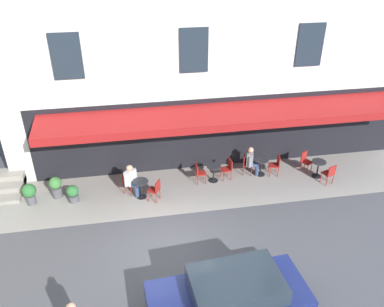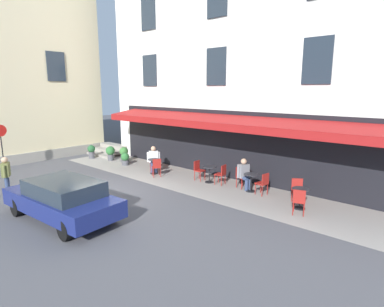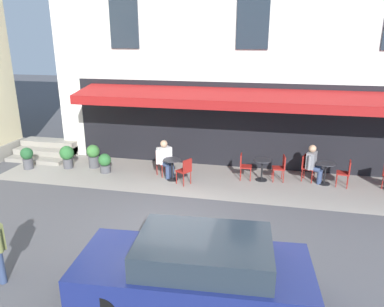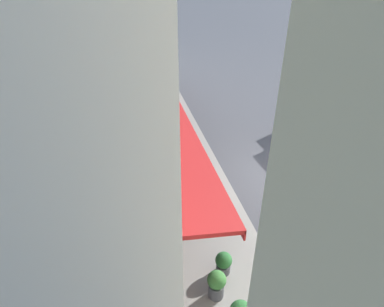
% 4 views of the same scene
% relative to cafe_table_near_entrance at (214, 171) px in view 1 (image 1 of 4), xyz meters
% --- Properties ---
extents(ground_plane, '(70.00, 70.00, 0.00)m').
position_rel_cafe_table_near_entrance_xyz_m(ground_plane, '(2.29, 3.75, -0.49)').
color(ground_plane, '#4C4C51').
extents(sidewalk_cafe_terrace, '(20.50, 3.20, 0.01)m').
position_rel_cafe_table_near_entrance_xyz_m(sidewalk_cafe_terrace, '(-0.96, 0.35, -0.49)').
color(sidewalk_cafe_terrace, gray).
rests_on(sidewalk_cafe_terrace, ground_plane).
extents(cafe_table_near_entrance, '(0.60, 0.60, 0.75)m').
position_rel_cafe_table_near_entrance_xyz_m(cafe_table_near_entrance, '(0.00, 0.00, 0.00)').
color(cafe_table_near_entrance, black).
rests_on(cafe_table_near_entrance, ground_plane).
extents(cafe_chair_red_corner_right, '(0.45, 0.45, 0.91)m').
position_rel_cafe_table_near_entrance_xyz_m(cafe_chair_red_corner_right, '(-0.63, -0.08, 0.06)').
color(cafe_chair_red_corner_right, maroon).
rests_on(cafe_chair_red_corner_right, ground_plane).
extents(cafe_chair_red_facing_street, '(0.42, 0.42, 0.91)m').
position_rel_cafe_table_near_entrance_xyz_m(cafe_chair_red_facing_street, '(0.63, 0.03, 0.06)').
color(cafe_chair_red_facing_street, maroon).
rests_on(cafe_chair_red_facing_street, ground_plane).
extents(cafe_table_mid_terrace, '(0.60, 0.60, 0.75)m').
position_rel_cafe_table_near_entrance_xyz_m(cafe_table_mid_terrace, '(-2.09, -0.12, 0.00)').
color(cafe_table_mid_terrace, black).
rests_on(cafe_table_mid_terrace, ground_plane).
extents(cafe_chair_red_near_door, '(0.46, 0.46, 0.91)m').
position_rel_cafe_table_near_entrance_xyz_m(cafe_chair_red_near_door, '(-2.71, -0.02, 0.06)').
color(cafe_chair_red_near_door, maroon).
rests_on(cafe_chair_red_near_door, ground_plane).
extents(cafe_chair_red_kerbside, '(0.50, 0.50, 0.91)m').
position_rel_cafe_table_near_entrance_xyz_m(cafe_chair_red_kerbside, '(-1.49, -0.31, 0.06)').
color(cafe_chair_red_kerbside, maroon).
rests_on(cafe_chair_red_kerbside, ground_plane).
extents(cafe_table_streetside, '(0.60, 0.60, 0.75)m').
position_rel_cafe_table_near_entrance_xyz_m(cafe_table_streetside, '(-4.42, 0.43, 0.00)').
color(cafe_table_streetside, black).
rests_on(cafe_table_streetside, ground_plane).
extents(cafe_chair_red_corner_left, '(0.51, 0.51, 0.91)m').
position_rel_cafe_table_near_entrance_xyz_m(cafe_chair_red_corner_left, '(-4.62, 1.03, 0.06)').
color(cafe_chair_red_corner_left, maroon).
rests_on(cafe_chair_red_corner_left, ground_plane).
extents(cafe_chair_red_back_row, '(0.55, 0.55, 0.91)m').
position_rel_cafe_table_near_entrance_xyz_m(cafe_chair_red_back_row, '(-4.08, -0.10, 0.06)').
color(cafe_chair_red_back_row, maroon).
rests_on(cafe_chair_red_back_row, ground_plane).
extents(cafe_table_far_end, '(0.60, 0.60, 0.75)m').
position_rel_cafe_table_near_entrance_xyz_m(cafe_table_far_end, '(3.04, 0.63, 0.00)').
color(cafe_table_far_end, black).
rests_on(cafe_table_far_end, ground_plane).
extents(cafe_chair_red_by_window, '(0.55, 0.55, 0.91)m').
position_rel_cafe_table_near_entrance_xyz_m(cafe_chair_red_by_window, '(2.49, 0.95, 0.06)').
color(cafe_chair_red_by_window, maroon).
rests_on(cafe_chair_red_by_window, ground_plane).
extents(cafe_chair_red_under_awning, '(0.56, 0.56, 0.91)m').
position_rel_cafe_table_near_entrance_xyz_m(cafe_chair_red_under_awning, '(3.52, 0.22, 0.06)').
color(cafe_chair_red_under_awning, maroon).
rests_on(cafe_chair_red_under_awning, ground_plane).
extents(seated_patron_in_grey, '(0.62, 0.64, 1.31)m').
position_rel_cafe_table_near_entrance_xyz_m(seated_patron_in_grey, '(-1.69, -0.24, 0.21)').
color(seated_patron_in_grey, navy).
rests_on(seated_patron_in_grey, ground_plane).
extents(seated_companion_in_white, '(0.65, 0.64, 1.32)m').
position_rel_cafe_table_near_entrance_xyz_m(seated_companion_in_white, '(3.36, 0.36, 0.21)').
color(seated_companion_in_white, navy).
rests_on(seated_companion_in_white, ground_plane).
extents(potted_plant_mid_terrace, '(0.49, 0.49, 0.89)m').
position_rel_cafe_table_near_entrance_xyz_m(potted_plant_mid_terrace, '(6.30, 0.04, -0.01)').
color(potted_plant_mid_terrace, '#4C4C51').
rests_on(potted_plant_mid_terrace, ground_plane).
extents(potted_plant_entrance_left, '(0.46, 0.46, 0.71)m').
position_rel_cafe_table_near_entrance_xyz_m(potted_plant_entrance_left, '(5.64, 0.45, -0.12)').
color(potted_plant_entrance_left, '#4C4C51').
rests_on(potted_plant_entrance_left, ground_plane).
extents(potted_plant_by_steps, '(0.53, 0.53, 0.87)m').
position_rel_cafe_table_near_entrance_xyz_m(potted_plant_by_steps, '(7.24, 0.32, 0.01)').
color(potted_plant_by_steps, '#4C4C51').
rests_on(potted_plant_by_steps, ground_plane).
extents(parked_car_navy, '(4.42, 2.12, 1.33)m').
position_rel_cafe_table_near_entrance_xyz_m(parked_car_navy, '(0.98, 6.40, 0.22)').
color(parked_car_navy, navy).
rests_on(parked_car_navy, ground_plane).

